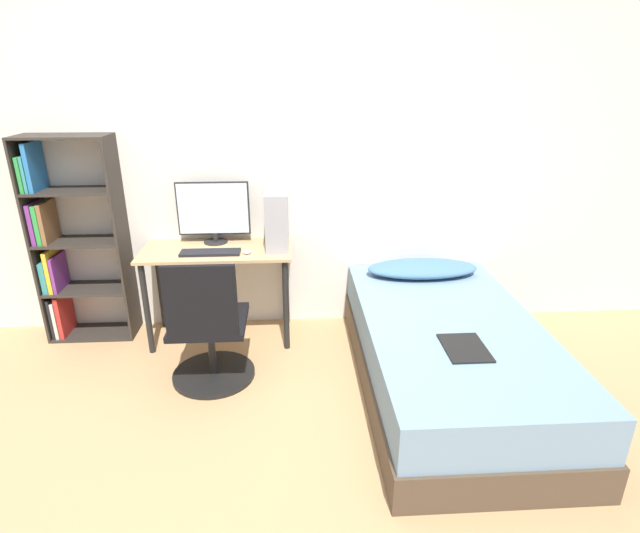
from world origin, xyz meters
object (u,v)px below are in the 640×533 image
at_px(monitor, 213,211).
at_px(pc_tower, 277,219).
at_px(bed, 448,355).
at_px(bookshelf, 67,244).
at_px(keyboard, 210,252).
at_px(office_chair, 209,337).

bearing_deg(monitor, pc_tower, -13.20).
bearing_deg(bed, bookshelf, 161.95).
distance_m(bookshelf, pc_tower, 1.59).
relative_size(bed, monitor, 3.78).
xyz_separation_m(bookshelf, monitor, (1.10, 0.05, 0.23)).
xyz_separation_m(bed, pc_tower, (-1.11, 0.81, 0.71)).
distance_m(monitor, keyboard, 0.35).
distance_m(bookshelf, monitor, 1.12).
bearing_deg(monitor, bookshelf, -177.56).
bearing_deg(keyboard, office_chair, -86.36).
relative_size(office_chair, keyboard, 2.12).
distance_m(monitor, pc_tower, 0.49).
xyz_separation_m(bookshelf, pc_tower, (1.58, -0.07, 0.19)).
bearing_deg(bookshelf, monitor, 2.44).
xyz_separation_m(bookshelf, office_chair, (1.13, -0.72, -0.42)).
bearing_deg(keyboard, bed, -22.62).
relative_size(office_chair, pc_tower, 2.14).
bearing_deg(pc_tower, bed, -36.15).
height_order(bed, keyboard, keyboard).
height_order(office_chair, pc_tower, pc_tower).
relative_size(office_chair, monitor, 1.67).
height_order(bookshelf, pc_tower, bookshelf).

